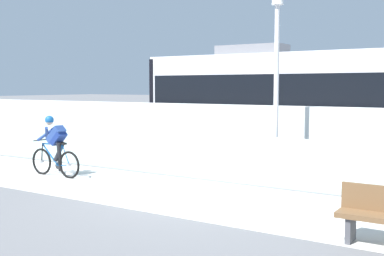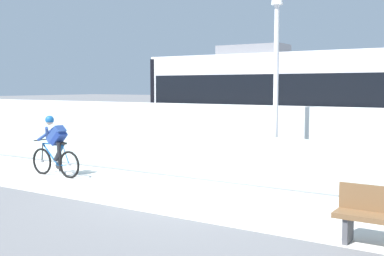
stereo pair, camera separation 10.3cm
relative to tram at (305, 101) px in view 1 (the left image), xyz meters
name	(u,v)px [view 1 (the left image)]	position (x,y,z in m)	size (l,w,h in m)	color
ground_plane	(187,196)	(-0.20, -6.85, -1.89)	(200.00, 200.00, 0.00)	slate
bike_path_deck	(187,195)	(-0.20, -6.85, -1.89)	(32.00, 3.20, 0.01)	silver
glass_parapet	(228,158)	(-0.20, -5.00, -1.30)	(32.00, 0.05, 1.19)	#ADC6C1
concrete_barrier_wall	(259,138)	(-0.20, -3.20, -0.97)	(32.00, 0.36, 1.85)	silver
tram_rail_near	(291,160)	(-0.20, -0.72, -1.89)	(32.00, 0.08, 0.01)	#595654
tram_rail_far	(306,155)	(-0.20, 0.72, -1.89)	(32.00, 0.08, 0.01)	#595654
tram	(305,101)	(0.00, 0.00, 0.00)	(11.06, 2.54, 3.81)	silver
cyclist_on_bike	(55,147)	(-4.36, -6.85, -1.11)	(1.77, 0.58, 1.61)	black
lamp_post_antenna	(277,48)	(0.93, -4.70, 1.40)	(0.28, 0.28, 5.20)	gray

